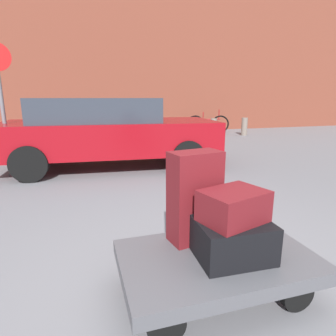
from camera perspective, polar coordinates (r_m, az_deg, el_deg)
The scene contains 12 objects.
ground_plane at distance 2.33m, azimuth 9.44°, elevation -23.91°, with size 60.00×60.00×0.00m, color slate.
building_facade_brick at distance 13.22m, azimuth -4.45°, elevation 27.43°, with size 24.00×1.20×9.06m, color brown.
luggage_cart at distance 2.18m, azimuth 9.74°, elevation -18.23°, with size 1.37×0.85×0.34m.
suitcase_black_stacked_top at distance 2.08m, azimuth 12.62°, elevation -13.60°, with size 0.50×0.43×0.27m, color black.
suitcase_maroon_center at distance 2.18m, azimuth 5.37°, elevation -5.79°, with size 0.38×0.21×0.70m, color maroon.
duffel_bag_maroon_topmost_pile at distance 1.98m, azimuth 12.99°, elevation -7.43°, with size 0.42×0.32×0.21m, color maroon.
parked_car at distance 6.05m, azimuth -11.98°, elevation 7.30°, with size 4.44×2.22×1.42m.
bicycle_leaning at distance 12.10m, azimuth 7.99°, elevation 8.77°, with size 1.69×0.62×0.96m.
bollard_kerb_near at distance 10.39m, azimuth 2.58°, elevation 7.89°, with size 0.23×0.23×0.68m, color #72665B.
bollard_kerb_mid at distance 10.89m, azimuth 9.10°, elevation 8.01°, with size 0.23×0.23×0.68m, color #72665B.
bollard_kerb_far at distance 11.53m, azimuth 15.06°, elevation 8.03°, with size 0.23×0.23×0.68m, color #72665B.
no_parking_sign at distance 6.15m, azimuth -30.52°, elevation 12.51°, with size 0.49×0.13×2.38m.
Camera 1 is at (-0.86, -1.63, 1.42)m, focal length 30.39 mm.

